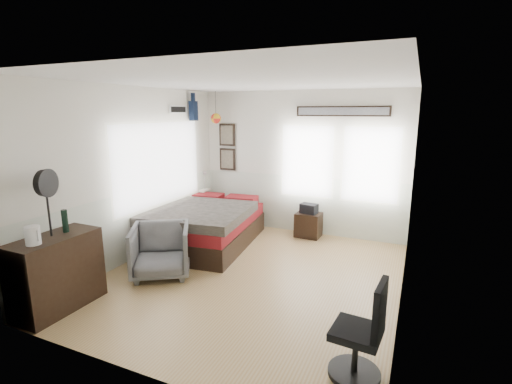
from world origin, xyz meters
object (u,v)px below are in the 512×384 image
at_px(bed, 205,225).
at_px(armchair, 161,250).
at_px(task_chair, 362,339).
at_px(nightstand, 308,225).
at_px(dresser, 57,273).

bearing_deg(bed, armchair, -92.60).
xyz_separation_m(bed, task_chair, (3.05, -2.38, 0.04)).
height_order(bed, nightstand, bed).
bearing_deg(dresser, bed, 80.43).
distance_m(bed, nightstand, 1.93).
bearing_deg(nightstand, task_chair, -64.81).
distance_m(armchair, task_chair, 3.12).
bearing_deg(bed, dresser, -106.22).
height_order(bed, dresser, dresser).
bearing_deg(armchair, task_chair, -50.89).
distance_m(dresser, task_chair, 3.50).
xyz_separation_m(dresser, nightstand, (2.01, 3.73, -0.22)).
height_order(armchair, task_chair, task_chair).
xyz_separation_m(bed, armchair, (0.10, -1.37, 0.03)).
distance_m(bed, dresser, 2.65).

